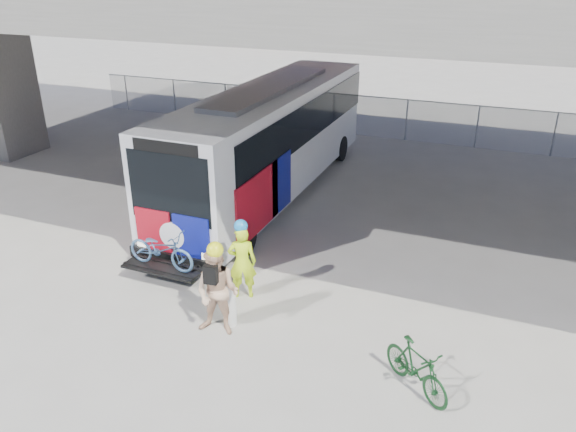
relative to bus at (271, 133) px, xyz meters
The scene contains 7 objects.
ground 4.95m from the bus, 63.51° to the right, with size 160.00×160.00×0.00m, color #9E9991.
bus is the anchor object (origin of this frame).
chainlink_fence 8.26m from the bus, 75.94° to the left, with size 30.00×0.06×30.00m.
bollard 7.97m from the bus, 72.73° to the right, with size 0.28×0.28×1.08m.
cyclist_hivis 6.74m from the bus, 71.94° to the right, with size 0.78×0.67×2.00m.
cyclist_tan 8.19m from the bus, 74.03° to the right, with size 1.04×0.86×2.17m.
bike_parked 10.41m from the bus, 51.15° to the right, with size 0.47×1.68×1.01m, color #123A1A.
Camera 1 is at (5.39, -12.47, 7.28)m, focal length 35.00 mm.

